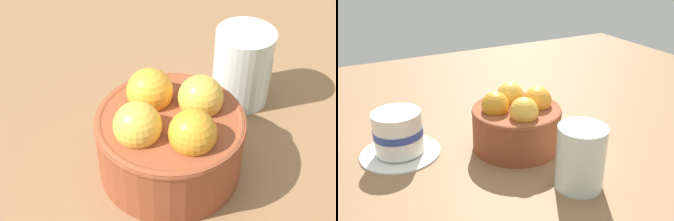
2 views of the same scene
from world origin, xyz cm
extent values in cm
cube|color=brown|center=(0.00, 0.00, -1.74)|extent=(135.27, 118.24, 3.48)
cylinder|color=brown|center=(0.00, 0.00, 3.42)|extent=(14.25, 14.25, 6.83)
torus|color=brown|center=(0.00, 0.00, 6.43)|extent=(14.45, 14.45, 1.00)
sphere|color=orange|center=(3.46, -0.65, 7.74)|extent=(4.39, 4.39, 4.39)
sphere|color=gold|center=(0.65, 3.46, 7.74)|extent=(4.41, 4.41, 4.41)
sphere|color=orange|center=(-3.46, 0.65, 7.74)|extent=(4.58, 4.58, 4.58)
sphere|color=gold|center=(-0.65, -3.46, 7.74)|extent=(4.47, 4.47, 4.47)
cylinder|color=white|center=(17.67, -6.21, 0.30)|extent=(12.57, 12.57, 0.60)
cylinder|color=white|center=(17.67, -6.21, 3.93)|extent=(7.55, 7.55, 6.67)
cylinder|color=#2D4299|center=(17.67, -6.21, 3.95)|extent=(7.71, 7.71, 1.20)
cylinder|color=silver|center=(-2.25, 13.88, 4.54)|extent=(6.69, 6.69, 9.07)
camera|label=1|loc=(23.81, -23.73, 37.59)|focal=52.10mm
camera|label=2|loc=(27.42, 49.43, 31.61)|focal=41.49mm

